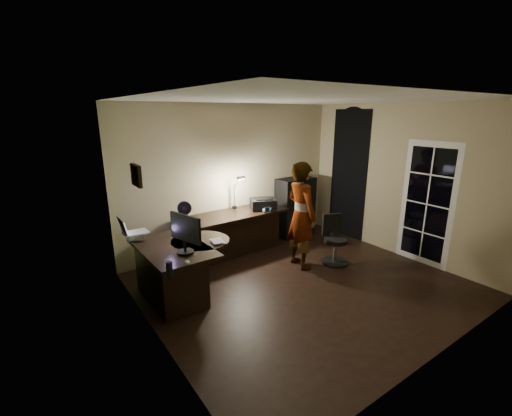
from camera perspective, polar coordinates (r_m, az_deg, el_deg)
floor at (r=5.40m, az=7.90°, el=-12.58°), size 4.50×4.00×0.01m
ceiling at (r=4.77m, az=9.16°, el=17.49°), size 4.50×4.00×0.01m
wall_back at (r=6.48m, az=-3.77°, el=5.05°), size 4.50×0.01×2.70m
wall_front at (r=3.78m, az=29.78°, el=-4.74°), size 4.50×0.01×2.70m
wall_left at (r=3.79m, az=-17.29°, el=-3.30°), size 0.01×4.00×2.70m
wall_right at (r=6.64m, az=22.87°, el=4.11°), size 0.01×4.00×2.70m
green_wall_overlay at (r=3.79m, az=-17.07°, el=-3.26°), size 0.00×4.00×2.70m
arched_doorway at (r=7.30m, az=15.17°, el=5.34°), size 0.01×0.90×2.60m
french_door at (r=6.42m, az=26.60°, el=0.56°), size 0.02×0.92×2.10m
framed_picture at (r=4.10m, az=-19.35°, el=5.15°), size 0.04×0.30×0.25m
desk_left at (r=4.97m, az=-13.47°, el=-10.40°), size 0.86×1.37×0.78m
desk_right at (r=6.29m, az=-3.81°, el=-4.33°), size 2.11×0.81×0.78m
cabinet at (r=7.26m, az=6.53°, el=0.18°), size 0.83×0.43×1.23m
laptop_stand at (r=5.18m, az=-19.42°, el=-4.38°), size 0.28×0.26×0.09m
laptop at (r=5.13m, az=-19.55°, el=-2.64°), size 0.35×0.33×0.24m
monitor at (r=4.49m, az=-11.82°, el=-5.05°), size 0.26×0.56×0.36m
mouse at (r=4.22m, az=-11.37°, el=-8.80°), size 0.07×0.09×0.03m
phone at (r=4.77m, az=-5.56°, el=-5.82°), size 0.10×0.14×0.01m
pen at (r=4.66m, az=-5.84°, el=-6.31°), size 0.03×0.14×0.01m
speaker at (r=3.88m, az=-14.23°, el=-9.98°), size 0.09×0.09×0.19m
notepad at (r=4.85m, az=-6.46°, el=-5.46°), size 0.20×0.25×0.01m
desk_fan at (r=5.71m, az=-11.85°, el=-0.59°), size 0.26×0.19×0.35m
headphones at (r=6.23m, az=1.84°, el=-0.21°), size 0.17×0.07×0.08m
printer at (r=6.39m, az=1.18°, el=0.79°), size 0.56×0.51×0.20m
desk_lamp at (r=6.32m, az=-3.66°, el=2.88°), size 0.28×0.36×0.69m
office_chair at (r=6.06m, az=13.16°, el=-5.25°), size 0.60×0.60×0.84m
person at (r=5.69m, az=7.57°, el=-1.26°), size 0.49×0.68×1.79m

